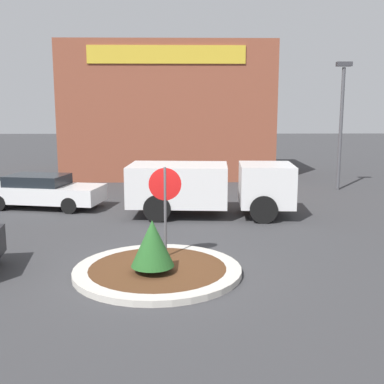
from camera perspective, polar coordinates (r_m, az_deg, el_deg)
ground_plane at (r=11.68m, az=-4.09°, el=-9.62°), size 120.00×120.00×0.00m
traffic_island at (r=11.65m, az=-4.10°, el=-9.27°), size 4.00×4.00×0.15m
stop_sign at (r=12.05m, az=-3.21°, el=-0.47°), size 0.82×0.07×2.45m
island_shrub at (r=11.12m, az=-4.72°, el=-6.06°), size 1.00×1.00×1.23m
utility_truck at (r=17.42m, az=1.94°, el=0.81°), size 6.02×2.73×1.90m
storefront_building at (r=27.99m, az=-2.79°, el=9.53°), size 11.39×6.07×7.32m
parked_sedan_white at (r=19.75m, az=-17.31°, el=0.14°), size 4.88×2.66×1.30m
light_pole at (r=23.75m, az=17.29°, el=8.66°), size 0.70×0.30×5.95m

